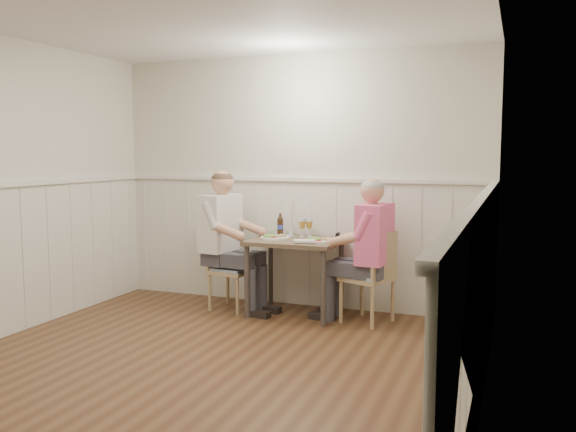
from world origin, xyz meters
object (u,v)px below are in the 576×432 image
object	(u,v)px
diner_cream	(224,251)
dining_table	(295,250)
chair_right	(372,274)
man_in_pink	(370,262)
beer_bottle	(280,226)
chair_left	(228,266)
grass_vase	(291,220)

from	to	relation	value
diner_cream	dining_table	bearing A→B (deg)	4.65
chair_right	man_in_pink	xyz separation A→B (m)	(-0.02, -0.01, 0.11)
dining_table	beer_bottle	world-z (taller)	beer_bottle
man_in_pink	beer_bottle	bearing A→B (deg)	164.81
chair_left	beer_bottle	distance (m)	0.68
dining_table	man_in_pink	xyz separation A→B (m)	(0.76, -0.05, -0.07)
chair_right	man_in_pink	size ratio (longest dim) A/B	0.62
dining_table	diner_cream	bearing A→B (deg)	-175.35
chair_left	diner_cream	world-z (taller)	diner_cream
chair_right	beer_bottle	distance (m)	1.13
man_in_pink	diner_cream	world-z (taller)	diner_cream
dining_table	beer_bottle	xyz separation A→B (m)	(-0.25, 0.22, 0.21)
dining_table	diner_cream	distance (m)	0.75
chair_left	man_in_pink	xyz separation A→B (m)	(1.48, -0.00, 0.14)
chair_right	diner_cream	world-z (taller)	diner_cream
beer_bottle	grass_vase	bearing A→B (deg)	18.41
chair_left	beer_bottle	xyz separation A→B (m)	(0.47, 0.27, 0.41)
chair_left	diner_cream	bearing A→B (deg)	-163.08
chair_right	chair_left	distance (m)	1.50
diner_cream	grass_vase	size ratio (longest dim) A/B	3.96
chair_right	beer_bottle	bearing A→B (deg)	165.58
diner_cream	beer_bottle	xyz separation A→B (m)	(0.50, 0.28, 0.25)
chair_left	diner_cream	size ratio (longest dim) A/B	0.57
beer_bottle	grass_vase	world-z (taller)	grass_vase
chair_right	chair_left	size ratio (longest dim) A/B	1.06
chair_right	grass_vase	bearing A→B (deg)	161.98
man_in_pink	grass_vase	distance (m)	1.01
beer_bottle	man_in_pink	bearing A→B (deg)	-15.19
diner_cream	beer_bottle	size ratio (longest dim) A/B	6.36
dining_table	diner_cream	size ratio (longest dim) A/B	0.61
beer_bottle	chair_left	bearing A→B (deg)	-150.09
diner_cream	grass_vase	bearing A→B (deg)	27.34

